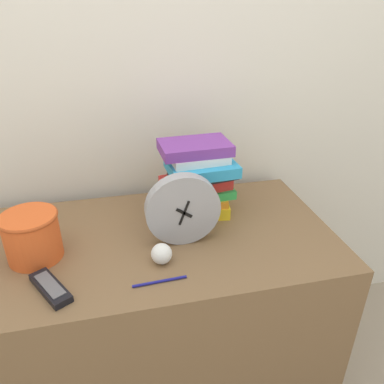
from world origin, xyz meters
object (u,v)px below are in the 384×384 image
at_px(book_stack, 199,178).
at_px(crumpled_paper_ball, 162,254).
at_px(pen, 160,281).
at_px(tv_remote, 50,288).
at_px(basket, 32,235).
at_px(desk_clock, 183,210).

bearing_deg(book_stack, crumpled_paper_ball, -123.58).
bearing_deg(pen, tv_remote, 173.49).
relative_size(book_stack, basket, 1.61).
bearing_deg(pen, desk_clock, 60.08).
relative_size(crumpled_paper_ball, pen, 0.41).
distance_m(desk_clock, book_stack, 0.20).
bearing_deg(pen, basket, 150.22).
distance_m(desk_clock, basket, 0.45).
bearing_deg(pen, book_stack, 61.00).
bearing_deg(tv_remote, pen, -6.51).
bearing_deg(desk_clock, tv_remote, -159.55).
height_order(tv_remote, pen, tv_remote).
bearing_deg(tv_remote, crumpled_paper_ball, 9.99).
xyz_separation_m(book_stack, tv_remote, (-0.49, -0.32, -0.13)).
bearing_deg(crumpled_paper_ball, tv_remote, -170.01).
distance_m(basket, tv_remote, 0.19).
bearing_deg(basket, desk_clock, -2.42).
height_order(desk_clock, crumpled_paper_ball, desk_clock).
relative_size(tv_remote, crumpled_paper_ball, 2.63).
bearing_deg(crumpled_paper_ball, desk_clock, 47.69).
height_order(desk_clock, tv_remote, desk_clock).
relative_size(tv_remote, pen, 1.08).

